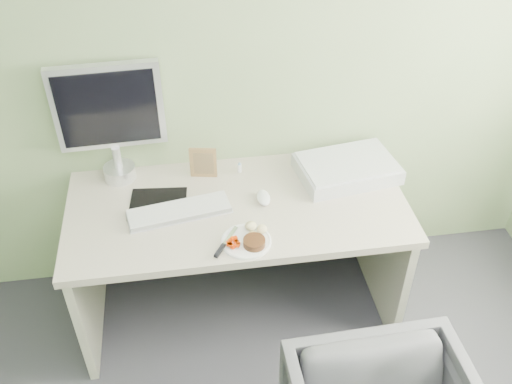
{
  "coord_description": "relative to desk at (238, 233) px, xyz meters",
  "views": [
    {
      "loc": [
        -0.22,
        -0.41,
        2.46
      ],
      "look_at": [
        0.07,
        1.5,
        0.9
      ],
      "focal_mm": 40.0,
      "sensor_mm": 36.0,
      "label": 1
    }
  ],
  "objects": [
    {
      "name": "eyedrop_bottle",
      "position": [
        0.04,
        0.25,
        0.21
      ],
      "size": [
        0.02,
        0.02,
        0.06
      ],
      "color": "white",
      "rests_on": "desk"
    },
    {
      "name": "desk",
      "position": [
        0.0,
        0.0,
        0.0
      ],
      "size": [
        1.6,
        0.75,
        0.73
      ],
      "color": "beige",
      "rests_on": "floor"
    },
    {
      "name": "keyboard",
      "position": [
        -0.27,
        -0.02,
        0.2
      ],
      "size": [
        0.48,
        0.21,
        0.02
      ],
      "primitive_type": "cube",
      "rotation": [
        0.0,
        0.0,
        0.17
      ],
      "color": "white",
      "rests_on": "desk"
    },
    {
      "name": "mousepad",
      "position": [
        -0.37,
        0.06,
        0.18
      ],
      "size": [
        0.29,
        0.26,
        0.0
      ],
      "primitive_type": "cube",
      "rotation": [
        0.0,
        0.0,
        -0.1
      ],
      "color": "black",
      "rests_on": "desk"
    },
    {
      "name": "steak_knife",
      "position": [
        -0.1,
        -0.29,
        0.21
      ],
      "size": [
        0.12,
        0.18,
        0.01
      ],
      "rotation": [
        0.0,
        0.0,
        1.01
      ],
      "color": "silver",
      "rests_on": "plate"
    },
    {
      "name": "wall_back",
      "position": [
        0.0,
        0.38,
        0.8
      ],
      "size": [
        3.5,
        0.0,
        3.5
      ],
      "primitive_type": "plane",
      "rotation": [
        1.57,
        0.0,
        0.0
      ],
      "color": "#8B9F70",
      "rests_on": "floor"
    },
    {
      "name": "plate",
      "position": [
        0.01,
        -0.26,
        0.19
      ],
      "size": [
        0.22,
        0.22,
        0.01
      ],
      "primitive_type": "cylinder",
      "color": "white",
      "rests_on": "desk"
    },
    {
      "name": "potato_pile",
      "position": [
        0.04,
        -0.21,
        0.22
      ],
      "size": [
        0.11,
        0.09,
        0.05
      ],
      "primitive_type": "ellipsoid",
      "rotation": [
        0.0,
        0.0,
        -0.27
      ],
      "color": "tan",
      "rests_on": "plate"
    },
    {
      "name": "steak",
      "position": [
        0.04,
        -0.29,
        0.21
      ],
      "size": [
        0.1,
        0.1,
        0.03
      ],
      "primitive_type": "cylinder",
      "rotation": [
        0.0,
        0.0,
        0.08
      ],
      "color": "black",
      "rests_on": "plate"
    },
    {
      "name": "photo_frame",
      "position": [
        -0.14,
        0.25,
        0.27
      ],
      "size": [
        0.13,
        0.04,
        0.17
      ],
      "primitive_type": "cube",
      "rotation": [
        0.0,
        0.0,
        -0.19
      ],
      "color": "olive",
      "rests_on": "desk"
    },
    {
      "name": "carrot_heap",
      "position": [
        -0.04,
        -0.28,
        0.21
      ],
      "size": [
        0.06,
        0.05,
        0.04
      ],
      "primitive_type": "cube",
      "rotation": [
        0.0,
        0.0,
        0.09
      ],
      "color": "#D73704",
      "rests_on": "plate"
    },
    {
      "name": "monitor",
      "position": [
        -0.55,
        0.32,
        0.52
      ],
      "size": [
        0.5,
        0.16,
        0.6
      ],
      "rotation": [
        0.0,
        0.0,
        0.04
      ],
      "color": "silver",
      "rests_on": "desk"
    },
    {
      "name": "scanner",
      "position": [
        0.57,
        0.15,
        0.22
      ],
      "size": [
        0.52,
        0.38,
        0.07
      ],
      "primitive_type": "cube",
      "rotation": [
        0.0,
        0.0,
        0.15
      ],
      "color": "silver",
      "rests_on": "desk"
    },
    {
      "name": "computer_mouse",
      "position": [
        0.13,
        0.01,
        0.2
      ],
      "size": [
        0.06,
        0.11,
        0.04
      ],
      "primitive_type": "ellipsoid",
      "rotation": [
        0.0,
        0.0,
        0.01
      ],
      "color": "white",
      "rests_on": "desk"
    }
  ]
}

